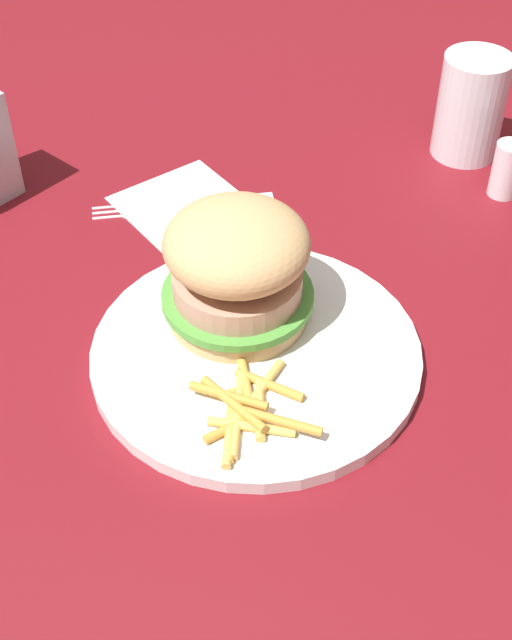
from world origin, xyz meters
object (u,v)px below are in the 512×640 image
fork (182,203)px  drink_glass (470,113)px  salt_shaker (507,169)px  plate (256,353)px  sandwich (237,267)px  fries_pile (247,409)px  napkin (184,205)px

fork → drink_glass: bearing=173.5°
salt_shaker → plate: bearing=18.3°
drink_glass → salt_shaker: size_ratio=1.90×
drink_glass → sandwich: bearing=23.8°
fries_pile → drink_glass: drink_glass is taller
plate → napkin: bearing=-96.1°
plate → fork: (-0.02, -0.21, -0.00)m
fries_pile → napkin: (-0.06, -0.27, -0.02)m
napkin → fries_pile: bearing=78.2°
salt_shaker → fries_pile: bearing=25.0°
sandwich → salt_shaker: (-0.31, -0.06, -0.03)m
fork → salt_shaker: size_ratio=3.11×
sandwich → drink_glass: size_ratio=1.16×
sandwich → napkin: size_ratio=1.10×
plate → salt_shaker: 0.33m
napkin → fork: fork is taller
sandwich → napkin: (-0.02, -0.17, -0.06)m
fries_pile → napkin: bearing=-101.8°
fries_pile → drink_glass: (-0.35, -0.24, 0.03)m
sandwich → salt_shaker: 0.31m
plate → drink_glass: 0.37m
sandwich → salt_shaker: sandwich is taller
plate → drink_glass: drink_glass is taller
plate → fries_pile: bearing=59.6°
fries_pile → fork: (-0.06, -0.27, -0.01)m
napkin → plate: bearing=83.9°
sandwich → salt_shaker: bearing=-168.7°
salt_shaker → sandwich: bearing=11.3°
sandwich → fork: bearing=-96.1°
sandwich → salt_shaker: size_ratio=2.21×
sandwich → fries_pile: 0.11m
drink_glass → salt_shaker: drink_glass is taller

